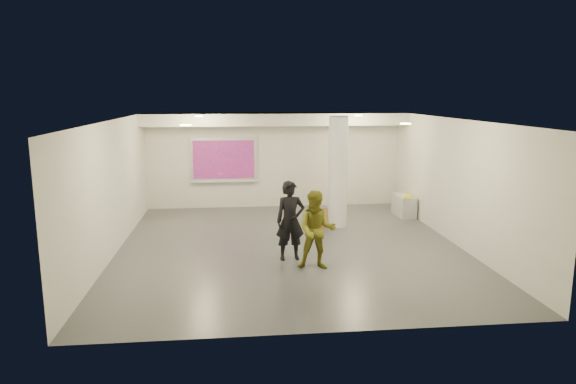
{
  "coord_description": "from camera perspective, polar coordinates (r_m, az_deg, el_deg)",
  "views": [
    {
      "loc": [
        -1.28,
        -11.66,
        3.58
      ],
      "look_at": [
        0.0,
        0.4,
        1.25
      ],
      "focal_mm": 32.0,
      "sensor_mm": 36.0,
      "label": 1
    }
  ],
  "objects": [
    {
      "name": "credenza",
      "position": [
        15.63,
        12.75,
        -1.48
      ],
      "size": [
        0.45,
        1.06,
        0.62
      ],
      "primitive_type": "cube",
      "rotation": [
        0.0,
        0.0,
        0.01
      ],
      "color": "#A0A2A5",
      "rests_on": "floor"
    },
    {
      "name": "wall_left",
      "position": [
        12.15,
        -18.9,
        0.43
      ],
      "size": [
        0.01,
        9.0,
        3.0
      ],
      "primitive_type": "cube",
      "color": "silver",
      "rests_on": "floor"
    },
    {
      "name": "floor",
      "position": [
        12.26,
        0.2,
        -6.1
      ],
      "size": [
        8.0,
        9.0,
        0.01
      ],
      "primitive_type": "cube",
      "color": "#393B40",
      "rests_on": "ground"
    },
    {
      "name": "downlight_se",
      "position": [
        10.75,
        12.94,
        7.41
      ],
      "size": [
        0.22,
        0.22,
        0.02
      ],
      "primitive_type": "cylinder",
      "color": "#F5EA86",
      "rests_on": "ceiling"
    },
    {
      "name": "woman",
      "position": [
        11.13,
        0.26,
        -3.21
      ],
      "size": [
        0.67,
        0.47,
        1.74
      ],
      "primitive_type": "imported",
      "rotation": [
        0.0,
        0.0,
        0.09
      ],
      "color": "black",
      "rests_on": "floor"
    },
    {
      "name": "wall_back",
      "position": [
        16.34,
        -1.52,
        3.56
      ],
      "size": [
        8.0,
        0.01,
        3.0
      ],
      "primitive_type": "cube",
      "color": "silver",
      "rests_on": "floor"
    },
    {
      "name": "man",
      "position": [
        10.58,
        3.21,
        -4.25
      ],
      "size": [
        0.89,
        0.75,
        1.64
      ],
      "primitive_type": "imported",
      "rotation": [
        0.0,
        0.0,
        -0.17
      ],
      "color": "olive",
      "rests_on": "floor"
    },
    {
      "name": "ceiling",
      "position": [
        11.74,
        0.21,
        8.05
      ],
      "size": [
        8.0,
        9.0,
        0.01
      ],
      "primitive_type": "cube",
      "color": "white",
      "rests_on": "floor"
    },
    {
      "name": "projection_screen",
      "position": [
        16.24,
        -7.15,
        3.53
      ],
      "size": [
        2.1,
        0.13,
        1.42
      ],
      "color": "silver",
      "rests_on": "wall_back"
    },
    {
      "name": "downlight_ne",
      "position": [
        14.59,
        7.83,
        8.42
      ],
      "size": [
        0.22,
        0.22,
        0.02
      ],
      "primitive_type": "cylinder",
      "color": "#F5EA86",
      "rests_on": "ceiling"
    },
    {
      "name": "cardboard_back",
      "position": [
        13.97,
        3.89,
        -2.89
      ],
      "size": [
        0.5,
        0.3,
        0.52
      ],
      "primitive_type": "cube",
      "rotation": [
        -0.18,
        0.0,
        0.38
      ],
      "color": "olive",
      "rests_on": "floor"
    },
    {
      "name": "cardboard_front",
      "position": [
        13.96,
        3.46,
        -2.99
      ],
      "size": [
        0.46,
        0.28,
        0.48
      ],
      "primitive_type": "cube",
      "rotation": [
        -0.23,
        0.0,
        0.31
      ],
      "color": "olive",
      "rests_on": "floor"
    },
    {
      "name": "column",
      "position": [
        13.9,
        5.55,
        2.22
      ],
      "size": [
        0.52,
        0.52,
        3.0
      ],
      "primitive_type": "cylinder",
      "color": "white",
      "rests_on": "floor"
    },
    {
      "name": "downlight_sw",
      "position": [
        10.22,
        -11.31,
        7.3
      ],
      "size": [
        0.22,
        0.22,
        0.02
      ],
      "primitive_type": "cylinder",
      "color": "#F5EA86",
      "rests_on": "ceiling"
    },
    {
      "name": "wall_right",
      "position": [
        12.97,
        18.07,
        1.11
      ],
      "size": [
        0.01,
        9.0,
        3.0
      ],
      "primitive_type": "cube",
      "color": "silver",
      "rests_on": "floor"
    },
    {
      "name": "downlight_nw",
      "position": [
        14.2,
        -9.87,
        8.3
      ],
      "size": [
        0.22,
        0.22,
        0.02
      ],
      "primitive_type": "cylinder",
      "color": "#F5EA86",
      "rests_on": "ceiling"
    },
    {
      "name": "postit_pad",
      "position": [
        15.33,
        13.18,
        -0.49
      ],
      "size": [
        0.33,
        0.38,
        0.03
      ],
      "primitive_type": "cube",
      "rotation": [
        0.0,
        0.0,
        -0.3
      ],
      "color": "#FADB01",
      "rests_on": "credenza"
    },
    {
      "name": "wall_front",
      "position": [
        7.56,
        3.94,
        -5.11
      ],
      "size": [
        8.0,
        0.01,
        3.0
      ],
      "primitive_type": "cube",
      "color": "silver",
      "rests_on": "floor"
    },
    {
      "name": "soffit_band",
      "position": [
        15.68,
        -1.38,
        8.09
      ],
      "size": [
        8.0,
        1.1,
        0.36
      ],
      "primitive_type": "cube",
      "color": "silver",
      "rests_on": "ceiling"
    },
    {
      "name": "papers_stack",
      "position": [
        15.53,
        13.05,
        -0.36
      ],
      "size": [
        0.32,
        0.37,
        0.02
      ],
      "primitive_type": "cube",
      "rotation": [
        0.0,
        0.0,
        -0.28
      ],
      "color": "white",
      "rests_on": "credenza"
    }
  ]
}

